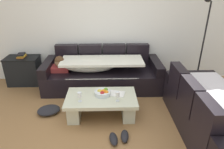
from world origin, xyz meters
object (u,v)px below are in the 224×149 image
wine_glass_near_right (118,95)px  side_cabinet (24,71)px  wine_glass_near_left (80,95)px  crumpled_garment (49,110)px  couch_near_window (210,114)px  open_magazine (116,94)px  floor_lamp (203,38)px  fruit_bowl (103,93)px  pair_of_shoes (119,137)px  coffee_table (101,103)px  book_stack_on_cabinet (21,55)px  couch_along_wall (100,73)px

wine_glass_near_right → side_cabinet: bearing=145.0°
wine_glass_near_left → wine_glass_near_right: size_ratio=1.00×
wine_glass_near_right → crumpled_garment: wine_glass_near_right is taller
couch_near_window → open_magazine: bearing=68.0°
floor_lamp → couch_near_window: bearing=-104.7°
wine_glass_near_left → side_cabinet: (-1.44, 1.43, -0.17)m
fruit_bowl → wine_glass_near_left: bearing=-151.6°
couch_near_window → pair_of_shoes: couch_near_window is taller
coffee_table → pair_of_shoes: (0.27, -0.63, -0.19)m
coffee_table → book_stack_on_cabinet: 2.24m
wine_glass_near_right → floor_lamp: bearing=32.8°
fruit_bowl → side_cabinet: (-1.81, 1.23, -0.10)m
open_magazine → coffee_table: bearing=-147.7°
couch_along_wall → fruit_bowl: size_ratio=8.91×
couch_near_window → floor_lamp: size_ratio=1.01×
book_stack_on_cabinet → side_cabinet: bearing=-172.9°
couch_near_window → side_cabinet: bearing=62.8°
couch_near_window → fruit_bowl: couch_near_window is taller
couch_along_wall → pair_of_shoes: size_ratio=7.47×
fruit_bowl → crumpled_garment: fruit_bowl is taller
fruit_bowl → pair_of_shoes: fruit_bowl is taller
side_cabinet → pair_of_shoes: side_cabinet is taller
wine_glass_near_left → coffee_table: bearing=23.0°
wine_glass_near_right → crumpled_garment: bearing=169.2°
open_magazine → crumpled_garment: bearing=-165.0°
wine_glass_near_right → floor_lamp: (1.78, 1.15, 0.62)m
couch_along_wall → pair_of_shoes: 1.75m
wine_glass_near_right → floor_lamp: size_ratio=0.09×
coffee_table → side_cabinet: (-1.78, 1.29, 0.08)m
side_cabinet → crumpled_garment: 1.49m
coffee_table → floor_lamp: bearing=26.0°
wine_glass_near_right → open_magazine: wine_glass_near_right is taller
pair_of_shoes → crumpled_garment: bearing=149.7°
couch_near_window → crumpled_garment: bearing=77.7°
open_magazine → crumpled_garment: (-1.21, 0.00, -0.33)m
wine_glass_near_left → crumpled_garment: bearing=159.4°
couch_near_window → coffee_table: bearing=73.8°
couch_near_window → coffee_table: size_ratio=1.64×
couch_near_window → floor_lamp: bearing=-14.7°
open_magazine → side_cabinet: side_cabinet is taller
couch_along_wall → fruit_bowl: (0.07, -1.01, 0.09)m
side_cabinet → book_stack_on_cabinet: book_stack_on_cabinet is taller
coffee_table → floor_lamp: 2.45m
fruit_bowl → side_cabinet: 2.19m
open_magazine → book_stack_on_cabinet: bearing=164.5°
wine_glass_near_right → floor_lamp: floor_lamp is taller
wine_glass_near_left → pair_of_shoes: bearing=-38.3°
book_stack_on_cabinet → crumpled_garment: size_ratio=0.59×
wine_glass_near_left → side_cabinet: side_cabinet is taller
couch_near_window → book_stack_on_cabinet: bearing=62.7°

